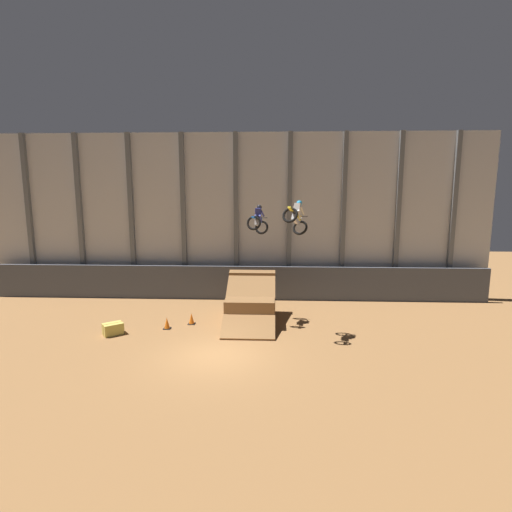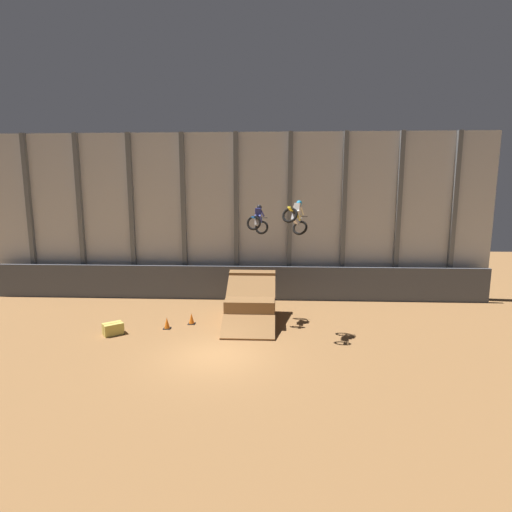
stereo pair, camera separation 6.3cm
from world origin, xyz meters
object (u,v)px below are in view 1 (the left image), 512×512
rider_bike_right_air (296,217)px  traffic_cone_near_ramp (192,319)px  traffic_cone_arena_edge (167,323)px  rider_bike_left_air (258,221)px  dirt_ramp (251,304)px  hay_bale_trackside (113,329)px

rider_bike_right_air → traffic_cone_near_ramp: size_ratio=3.15×
traffic_cone_near_ramp → traffic_cone_arena_edge: same height
rider_bike_right_air → rider_bike_left_air: bearing=155.6°
dirt_ramp → rider_bike_right_air: size_ratio=2.54×
rider_bike_right_air → traffic_cone_near_ramp: rider_bike_right_air is taller
dirt_ramp → rider_bike_right_air: 5.82m
rider_bike_right_air → hay_bale_trackside: size_ratio=1.69×
dirt_ramp → rider_bike_left_air: bearing=-36.9°
traffic_cone_near_ramp → traffic_cone_arena_edge: 1.33m
dirt_ramp → rider_bike_left_air: 4.50m
dirt_ramp → hay_bale_trackside: bearing=-158.0°
traffic_cone_near_ramp → traffic_cone_arena_edge: (-1.08, -0.77, 0.00)m
rider_bike_left_air → traffic_cone_arena_edge: 6.93m
dirt_ramp → rider_bike_right_air: bearing=-47.4°
dirt_ramp → hay_bale_trackside: (-6.52, -2.63, -0.58)m
rider_bike_left_air → traffic_cone_arena_edge: (-4.52, -1.43, -5.05)m
dirt_ramp → rider_bike_right_air: rider_bike_right_air is taller
rider_bike_left_air → rider_bike_right_air: bearing=-34.5°
dirt_ramp → traffic_cone_near_ramp: 3.24m
rider_bike_left_air → dirt_ramp: bearing=157.9°
hay_bale_trackside → rider_bike_right_air: bearing=1.5°
traffic_cone_near_ramp → hay_bale_trackside: bearing=-154.1°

